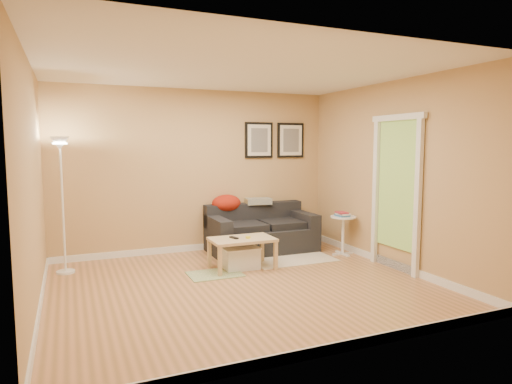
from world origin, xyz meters
TOP-DOWN VIEW (x-y plane):
  - floor at (0.00, 0.00)m, footprint 4.50×4.50m
  - ceiling at (0.00, 0.00)m, footprint 4.50×4.50m
  - wall_back at (0.00, 2.00)m, footprint 4.50×0.00m
  - wall_front at (0.00, -2.00)m, footprint 4.50×0.00m
  - wall_left at (-2.25, 0.00)m, footprint 0.00×4.00m
  - wall_right at (2.25, 0.00)m, footprint 0.00×4.00m
  - baseboard_back at (0.00, 1.99)m, footprint 4.50×0.02m
  - baseboard_front at (0.00, -1.99)m, footprint 4.50×0.02m
  - baseboard_left at (-2.24, 0.00)m, footprint 0.02×4.00m
  - baseboard_right at (2.24, 0.00)m, footprint 0.02×4.00m
  - sofa at (0.94, 1.53)m, footprint 1.70×0.90m
  - red_throw at (0.45, 1.86)m, footprint 0.48×0.36m
  - plaid_throw at (1.01, 1.84)m, footprint 0.45×0.32m
  - framed_print_left at (1.08, 1.98)m, footprint 0.50×0.04m
  - framed_print_right at (1.68, 1.98)m, footprint 0.50×0.04m
  - area_rug at (1.14, 0.91)m, footprint 1.25×0.85m
  - green_runner at (-0.17, 0.56)m, footprint 0.70×0.50m
  - coffee_table at (0.27, 0.67)m, footprint 1.01×0.81m
  - remote_control at (0.16, 0.70)m, footprint 0.09×0.17m
  - tape_roll at (0.33, 0.62)m, footprint 0.07×0.07m
  - storage_bin at (0.25, 0.71)m, footprint 0.50×0.37m
  - side_table at (2.02, 0.82)m, footprint 0.40×0.40m
  - book_stack at (2.01, 0.83)m, footprint 0.22×0.26m
  - floor_lamp at (-2.00, 1.43)m, footprint 0.24×0.24m
  - doorway at (2.20, -0.15)m, footprint 0.12×1.01m

SIDE VIEW (x-z plane):
  - floor at x=0.00m, z-range 0.00..0.00m
  - area_rug at x=1.14m, z-range 0.00..0.01m
  - green_runner at x=-0.17m, z-range 0.00..0.01m
  - baseboard_back at x=0.00m, z-range 0.00..0.10m
  - baseboard_front at x=0.00m, z-range 0.00..0.10m
  - baseboard_left at x=-2.24m, z-range 0.00..0.10m
  - baseboard_right at x=2.24m, z-range 0.00..0.10m
  - storage_bin at x=0.25m, z-range 0.00..0.31m
  - coffee_table at x=0.27m, z-range 0.00..0.44m
  - side_table at x=2.02m, z-range 0.00..0.61m
  - sofa at x=0.94m, z-range 0.00..0.75m
  - remote_control at x=0.16m, z-range 0.44..0.46m
  - tape_roll at x=0.33m, z-range 0.44..0.47m
  - book_stack at x=2.01m, z-range 0.61..0.68m
  - red_throw at x=0.45m, z-range 0.63..0.91m
  - plaid_throw at x=1.01m, z-range 0.73..0.83m
  - floor_lamp at x=-2.00m, z-range -0.05..1.79m
  - doorway at x=2.20m, z-range -0.04..2.09m
  - wall_back at x=0.00m, z-range -0.95..3.55m
  - wall_front at x=0.00m, z-range -0.95..3.55m
  - wall_left at x=-2.25m, z-range -0.70..3.30m
  - wall_right at x=2.25m, z-range -0.70..3.30m
  - framed_print_left at x=1.08m, z-range 1.50..2.10m
  - framed_print_right at x=1.68m, z-range 1.50..2.10m
  - ceiling at x=0.00m, z-range 2.60..2.60m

